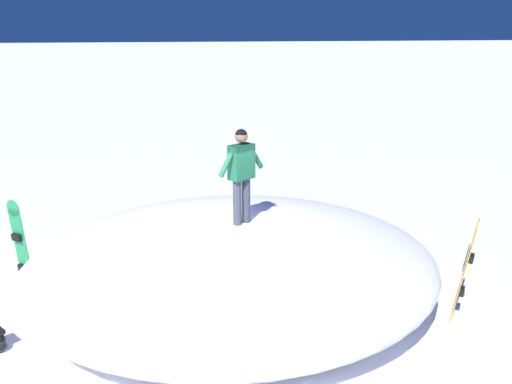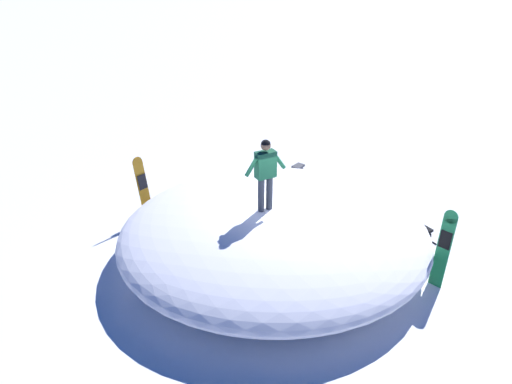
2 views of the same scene
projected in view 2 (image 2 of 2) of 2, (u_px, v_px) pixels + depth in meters
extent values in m
plane|color=white|center=(294.00, 250.00, 11.19)|extent=(240.00, 240.00, 0.00)
ellipsoid|color=white|center=(274.00, 232.00, 10.68)|extent=(8.52, 8.71, 1.27)
cylinder|color=#333842|center=(261.00, 195.00, 10.07)|extent=(0.14, 0.14, 0.76)
cylinder|color=#333842|center=(269.00, 193.00, 10.16)|extent=(0.14, 0.14, 0.76)
cube|color=#195638|center=(266.00, 165.00, 9.82)|extent=(0.43, 0.47, 0.57)
sphere|color=#936B4C|center=(266.00, 145.00, 9.63)|extent=(0.21, 0.21, 0.21)
cylinder|color=#195638|center=(253.00, 165.00, 9.66)|extent=(0.28, 0.35, 0.47)
cylinder|color=#195638|center=(278.00, 160.00, 9.92)|extent=(0.28, 0.35, 0.47)
sphere|color=black|center=(266.00, 144.00, 9.62)|extent=(0.20, 0.20, 0.20)
cube|color=orange|center=(144.00, 192.00, 12.15)|extent=(0.39, 0.38, 1.55)
cylinder|color=orange|center=(137.00, 163.00, 11.87)|extent=(0.29, 0.21, 0.30)
cube|color=black|center=(142.00, 182.00, 12.03)|extent=(0.25, 0.19, 0.37)
cube|color=black|center=(141.00, 181.00, 12.07)|extent=(0.21, 0.17, 0.12)
cube|color=black|center=(145.00, 202.00, 12.27)|extent=(0.21, 0.17, 0.12)
cube|color=#1E8C47|center=(442.00, 252.00, 9.68)|extent=(0.30, 0.32, 1.58)
cylinder|color=#1E8C47|center=(451.00, 217.00, 9.38)|extent=(0.21, 0.25, 0.28)
cube|color=black|center=(445.00, 240.00, 9.56)|extent=(0.18, 0.21, 0.38)
cube|color=black|center=(447.00, 239.00, 9.60)|extent=(0.18, 0.20, 0.12)
cube|color=black|center=(440.00, 263.00, 9.82)|extent=(0.18, 0.20, 0.12)
ellipsoid|color=#4C4C51|center=(298.00, 172.00, 14.56)|extent=(0.52, 0.48, 0.47)
ellipsoid|color=slate|center=(294.00, 176.00, 14.46)|extent=(0.22, 0.25, 0.23)
cube|color=#4C4C51|center=(298.00, 166.00, 14.48)|extent=(0.44, 0.40, 0.06)
cylinder|color=#4C4C51|center=(304.00, 177.00, 14.78)|extent=(0.28, 0.19, 0.04)
cylinder|color=#4C4C51|center=(300.00, 176.00, 14.88)|extent=(0.28, 0.19, 0.04)
ellipsoid|color=black|center=(424.00, 234.00, 11.51)|extent=(0.45, 0.43, 0.31)
ellipsoid|color=black|center=(419.00, 233.00, 11.65)|extent=(0.21, 0.22, 0.15)
cube|color=black|center=(425.00, 229.00, 11.45)|extent=(0.38, 0.36, 0.06)
cylinder|color=black|center=(428.00, 244.00, 11.39)|extent=(0.22, 0.18, 0.04)
cylinder|color=black|center=(432.00, 242.00, 11.46)|extent=(0.22, 0.18, 0.04)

